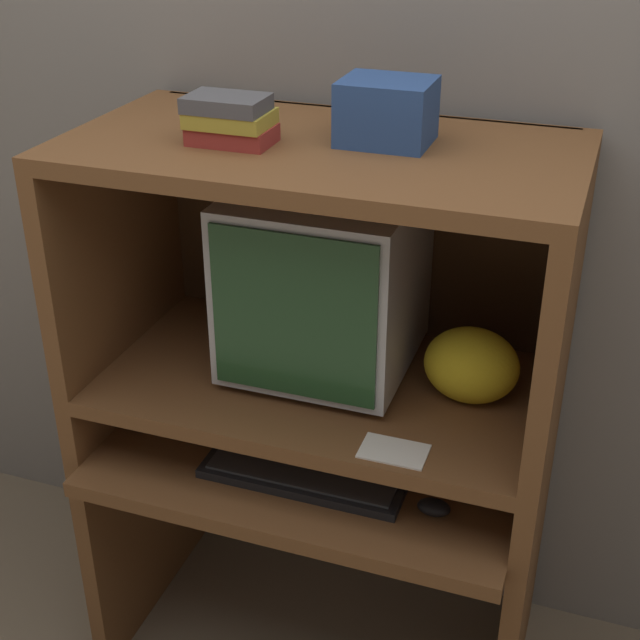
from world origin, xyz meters
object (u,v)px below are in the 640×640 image
mouse (434,507)px  book_stack (230,120)px  keyboard (302,477)px  snack_bag (471,365)px  crt_monitor (325,279)px  storage_box (387,112)px

mouse → book_stack: (-0.47, 0.11, 0.74)m
keyboard → snack_bag: bearing=30.1°
keyboard → crt_monitor: bearing=96.3°
mouse → snack_bag: (0.02, 0.19, 0.24)m
crt_monitor → mouse: size_ratio=5.96×
snack_bag → storage_box: size_ratio=1.15×
mouse → keyboard: bearing=178.5°
mouse → storage_box: size_ratio=0.40×
crt_monitor → keyboard: crt_monitor is taller
crt_monitor → snack_bag: size_ratio=2.05×
mouse → snack_bag: bearing=83.2°
snack_bag → keyboard: bearing=-149.9°
crt_monitor → storage_box: size_ratio=2.37×
crt_monitor → snack_bag: bearing=-5.8°
storage_box → keyboard: bearing=-117.1°
mouse → crt_monitor: bearing=144.7°
mouse → snack_bag: size_ratio=0.34×
crt_monitor → book_stack: (-0.16, -0.12, 0.37)m
book_stack → storage_box: (0.28, 0.11, 0.01)m
snack_bag → mouse: bearing=-96.8°
book_stack → crt_monitor: bearing=37.2°
crt_monitor → keyboard: (0.02, -0.22, -0.37)m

